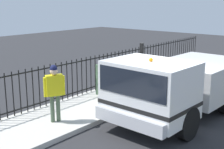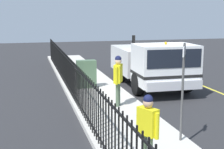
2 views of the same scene
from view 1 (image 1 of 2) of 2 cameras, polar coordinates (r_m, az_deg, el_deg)
name	(u,v)px [view 1 (image 1 of 2)]	position (r m, az deg, el deg)	size (l,w,h in m)	color
ground_plane	(166,121)	(10.46, 9.71, -8.30)	(52.01, 52.01, 0.00)	#2B2B2D
sidewalk_slab	(103,102)	(11.93, -1.64, -4.97)	(2.48, 23.64, 0.15)	beige
work_truck	(176,83)	(10.40, 11.49, -1.54)	(2.62, 5.90, 2.46)	white
worker_standing	(54,87)	(9.68, -10.38, -2.30)	(0.44, 0.59, 1.79)	yellow
iron_fence	(82,76)	(12.43, -5.48, -0.32)	(0.04, 20.13, 1.47)	black
utility_cabinet	(107,80)	(12.29, -0.91, -1.08)	(0.84, 0.39, 1.22)	#4C6B4C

